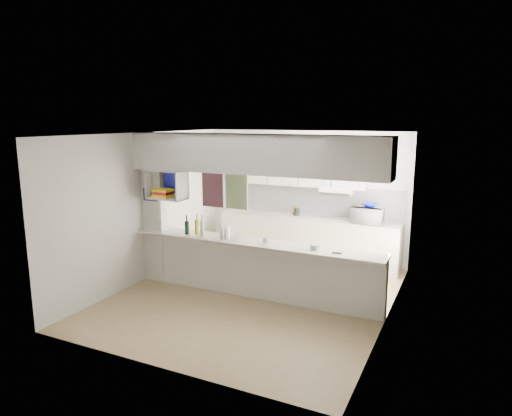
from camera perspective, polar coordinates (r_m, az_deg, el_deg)
The scene contains 16 objects.
floor at distance 7.52m, azimuth -0.40°, elevation -10.97°, with size 4.80×4.80×0.00m, color #947F56.
ceiling at distance 6.98m, azimuth -0.43°, elevation 9.23°, with size 4.80×4.80×0.00m, color white.
wall_back at distance 9.32m, azimuth 6.01°, elevation 1.61°, with size 4.20×4.20×0.00m, color silver.
wall_left at distance 8.25m, azimuth -13.67°, elevation 0.12°, with size 4.80×4.80×0.00m, color silver.
wall_right at distance 6.53m, azimuth 16.44°, elevation -2.90°, with size 4.80×4.80×0.00m, color silver.
servery_partition at distance 7.15m, azimuth -1.67°, elevation 1.69°, with size 4.20×0.50×2.60m.
cubby_shelf at distance 7.81m, azimuth -11.04°, elevation 2.68°, with size 0.65×0.35×0.50m.
kitchen_run at distance 9.12m, azimuth 6.35°, elevation -1.65°, with size 3.60×0.63×2.24m.
microwave at distance 8.67m, azimuth 13.78°, elevation -0.88°, with size 0.56×0.38×0.31m, color white.
bowl at distance 8.66m, azimuth 14.09°, elevation 0.35°, with size 0.27×0.27×0.07m, color #0C108E.
dish_rack at distance 7.41m, azimuth -3.60°, elevation -3.16°, with size 0.48×0.42×0.22m.
cup at distance 7.06m, azimuth 1.35°, elevation -4.06°, with size 0.12×0.12×0.10m, color white.
wine_bottles at distance 7.67m, azimuth -7.55°, elevation -2.39°, with size 0.37×0.15×0.36m.
plastic_tubs at distance 6.85m, azimuth 7.55°, elevation -4.86°, with size 0.50×0.18×0.08m.
utensil_jar at distance 9.16m, azimuth 5.12°, elevation -0.47°, with size 0.11×0.11×0.15m, color black.
knife_block at distance 9.20m, azimuth 4.93°, elevation -0.29°, with size 0.10×0.08×0.19m, color brown.
Camera 1 is at (3.03, -6.28, 2.83)m, focal length 32.00 mm.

